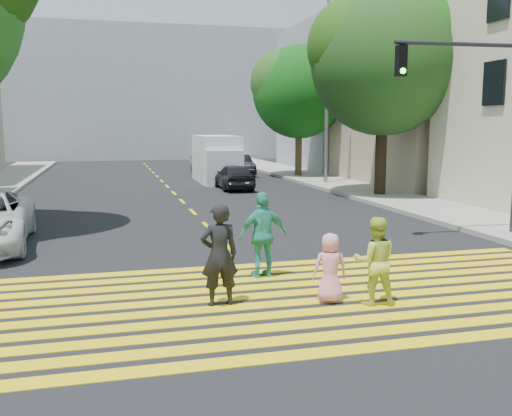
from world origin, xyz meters
name	(u,v)px	position (x,y,z in m)	size (l,w,h in m)	color
ground	(304,323)	(0.00, 0.00, 0.00)	(120.00, 120.00, 0.00)	black
sidewalk_right	(372,193)	(8.50, 15.00, 0.07)	(3.00, 60.00, 0.15)	gray
crosswalk	(280,299)	(0.00, 1.28, 0.01)	(13.40, 5.30, 0.01)	yellow
lane_line	(164,183)	(0.00, 22.50, 0.01)	(0.12, 34.40, 0.01)	yellow
building_right_tan	(454,89)	(15.00, 19.00, 5.00)	(10.00, 10.00, 10.00)	tan
building_right_grey	(364,98)	(15.00, 30.00, 5.00)	(10.00, 10.00, 10.00)	gray
backdrop_block	(137,95)	(0.00, 48.00, 6.00)	(30.00, 8.00, 12.00)	gray
tree_right_near	(386,54)	(8.53, 14.19, 6.03)	(8.25, 7.99, 8.91)	black
tree_right_far	(300,87)	(8.19, 24.13, 5.33)	(7.00, 6.72, 7.89)	#321F11
pedestrian_man	(219,255)	(-1.11, 1.20, 0.89)	(0.65, 0.42, 1.77)	black
pedestrian_woman	(375,261)	(1.48, 0.58, 0.76)	(0.74, 0.58, 1.53)	#C3D645
pedestrian_child	(330,268)	(0.78, 0.89, 0.61)	(0.60, 0.39, 1.23)	pink
pedestrian_extra	(263,235)	(0.09, 2.78, 0.87)	(1.03, 0.43, 1.75)	teal
dark_car_near	(234,176)	(3.03, 18.82, 0.63)	(1.49, 3.71, 1.26)	black
silver_car	(204,161)	(3.51, 30.69, 0.66)	(1.86, 4.58, 1.33)	gray
dark_car_parked	(239,165)	(5.01, 26.45, 0.64)	(1.36, 3.89, 1.28)	black
white_van	(217,160)	(2.91, 22.64, 1.20)	(2.11, 5.40, 2.53)	white
traffic_signal	(486,106)	(6.90, 5.19, 3.57)	(3.77, 0.42, 5.52)	#2E3035
street_lamp	(324,76)	(7.82, 19.46, 5.54)	(2.18, 0.48, 9.65)	gray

